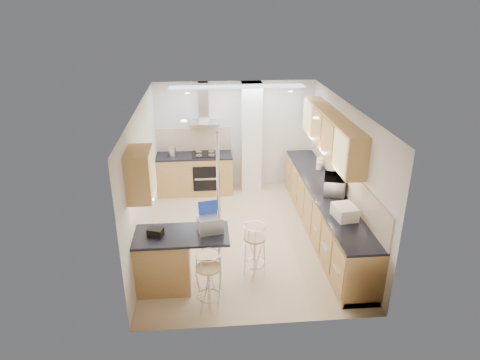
{
  "coord_description": "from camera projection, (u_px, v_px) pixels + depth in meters",
  "views": [
    {
      "loc": [
        -0.7,
        -7.02,
        4.17
      ],
      "look_at": [
        -0.08,
        0.2,
        1.08
      ],
      "focal_mm": 32.0,
      "sensor_mm": 36.0,
      "label": 1
    }
  ],
  "objects": [
    {
      "name": "jar_c",
      "position": [
        338.0,
        209.0,
        6.96
      ],
      "size": [
        0.18,
        0.18,
        0.18
      ],
      "primitive_type": "cylinder",
      "rotation": [
        0.0,
        0.0,
        -0.31
      ],
      "color": "#B7B592",
      "rests_on": "right_counter"
    },
    {
      "name": "right_counter",
      "position": [
        324.0,
        211.0,
        8.07
      ],
      "size": [
        0.63,
        4.4,
        0.92
      ],
      "color": "#AA7544",
      "rests_on": "ground"
    },
    {
      "name": "room_shell",
      "position": [
        261.0,
        152.0,
        7.89
      ],
      "size": [
        3.64,
        4.84,
        2.51
      ],
      "color": "silver",
      "rests_on": "ground"
    },
    {
      "name": "peninsula",
      "position": [
        181.0,
        261.0,
        6.53
      ],
      "size": [
        1.47,
        0.72,
        0.94
      ],
      "color": "#AA7544",
      "rests_on": "ground"
    },
    {
      "name": "jar_b",
      "position": [
        319.0,
        166.0,
        8.78
      ],
      "size": [
        0.15,
        0.15,
        0.16
      ],
      "primitive_type": "cylinder",
      "rotation": [
        0.0,
        0.0,
        -0.43
      ],
      "color": "white",
      "rests_on": "right_counter"
    },
    {
      "name": "kettle",
      "position": [
        172.0,
        152.0,
        9.44
      ],
      "size": [
        0.16,
        0.16,
        0.24
      ],
      "primitive_type": "cylinder",
      "color": "silver",
      "rests_on": "back_counter"
    },
    {
      "name": "ground",
      "position": [
        245.0,
        236.0,
        8.13
      ],
      "size": [
        4.8,
        4.8,
        0.0
      ],
      "primitive_type": "plane",
      "color": "beige",
      "rests_on": "ground"
    },
    {
      "name": "microwave",
      "position": [
        335.0,
        185.0,
        7.68
      ],
      "size": [
        0.53,
        0.64,
        0.31
      ],
      "primitive_type": "imported",
      "rotation": [
        0.0,
        0.0,
        1.27
      ],
      "color": "silver",
      "rests_on": "right_counter"
    },
    {
      "name": "back_counter",
      "position": [
        195.0,
        174.0,
        9.8
      ],
      "size": [
        1.7,
        0.63,
        0.92
      ],
      "color": "#AA7544",
      "rests_on": "ground"
    },
    {
      "name": "laptop",
      "position": [
        210.0,
        224.0,
        6.37
      ],
      "size": [
        0.4,
        0.34,
        0.25
      ],
      "primitive_type": "cube",
      "rotation": [
        0.0,
        0.0,
        0.21
      ],
      "color": "#A7ABAF",
      "rests_on": "peninsula"
    },
    {
      "name": "jar_a",
      "position": [
        319.0,
        163.0,
        8.88
      ],
      "size": [
        0.15,
        0.15,
        0.2
      ],
      "primitive_type": "cylinder",
      "rotation": [
        0.0,
        0.0,
        -0.27
      ],
      "color": "white",
      "rests_on": "right_counter"
    },
    {
      "name": "bar_stool_end",
      "position": [
        255.0,
        250.0,
        6.82
      ],
      "size": [
        0.53,
        0.53,
        0.91
      ],
      "primitive_type": null,
      "rotation": [
        0.0,
        0.0,
        0.84
      ],
      "color": "tan",
      "rests_on": "ground"
    },
    {
      "name": "bag",
      "position": [
        156.0,
        232.0,
        6.28
      ],
      "size": [
        0.26,
        0.22,
        0.12
      ],
      "primitive_type": "cube",
      "rotation": [
        0.0,
        0.0,
        -0.32
      ],
      "color": "black",
      "rests_on": "peninsula"
    },
    {
      "name": "bar_stool_near",
      "position": [
        209.0,
        281.0,
        6.07
      ],
      "size": [
        0.49,
        0.49,
        0.93
      ],
      "primitive_type": null,
      "rotation": [
        0.0,
        0.0,
        0.36
      ],
      "color": "tan",
      "rests_on": "ground"
    },
    {
      "name": "jar_d",
      "position": [
        342.0,
        211.0,
        6.93
      ],
      "size": [
        0.12,
        0.12,
        0.13
      ],
      "primitive_type": "cylinder",
      "rotation": [
        0.0,
        0.0,
        -0.27
      ],
      "color": "silver",
      "rests_on": "right_counter"
    },
    {
      "name": "bread_bin",
      "position": [
        345.0,
        212.0,
        6.81
      ],
      "size": [
        0.37,
        0.45,
        0.21
      ],
      "primitive_type": "cube",
      "rotation": [
        0.0,
        0.0,
        0.14
      ],
      "color": "white",
      "rests_on": "right_counter"
    }
  ]
}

